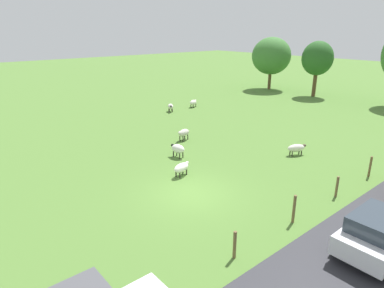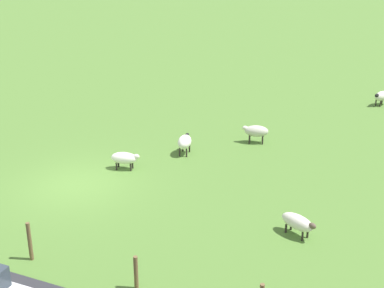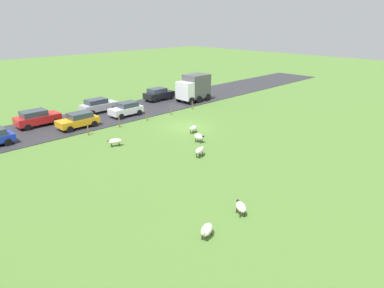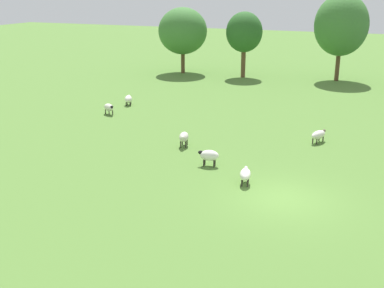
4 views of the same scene
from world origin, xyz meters
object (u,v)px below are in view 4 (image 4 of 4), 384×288
(tree_0, at_px, (183,31))
(sheep_3, at_px, (128,99))
(sheep_4, at_px, (319,135))
(tree_1, at_px, (341,25))
(sheep_5, at_px, (245,174))
(sheep_0, at_px, (209,155))
(sheep_2, at_px, (184,137))
(sheep_1, at_px, (109,107))
(tree_2, at_px, (244,32))

(tree_0, bearing_deg, sheep_3, -83.18)
(sheep_4, relative_size, tree_1, 0.16)
(sheep_5, relative_size, tree_1, 0.15)
(sheep_3, relative_size, sheep_5, 0.95)
(sheep_0, xyz_separation_m, sheep_2, (-2.41, 2.41, -0.00))
(tree_0, bearing_deg, sheep_2, -66.75)
(sheep_2, height_order, sheep_4, sheep_2)
(sheep_0, height_order, sheep_2, sheep_0)
(sheep_4, bearing_deg, sheep_1, 176.09)
(sheep_3, height_order, tree_2, tree_2)
(tree_2, bearing_deg, sheep_0, -77.44)
(sheep_3, distance_m, sheep_5, 17.05)
(sheep_4, height_order, tree_0, tree_0)
(sheep_3, bearing_deg, sheep_2, -44.09)
(sheep_1, xyz_separation_m, tree_2, (4.59, 17.72, 3.84))
(tree_1, bearing_deg, sheep_1, -124.83)
(sheep_5, bearing_deg, sheep_0, 146.00)
(sheep_1, bearing_deg, tree_0, 96.03)
(tree_2, bearing_deg, sheep_2, -82.10)
(sheep_2, distance_m, tree_0, 24.48)
(sheep_4, distance_m, tree_2, 21.60)
(sheep_2, relative_size, sheep_4, 0.92)
(sheep_2, bearing_deg, sheep_1, 149.28)
(sheep_3, xyz_separation_m, tree_1, (13.54, 16.32, 4.71))
(sheep_2, distance_m, sheep_3, 10.85)
(sheep_3, bearing_deg, tree_2, 72.30)
(sheep_3, height_order, tree_0, tree_0)
(sheep_3, height_order, sheep_5, sheep_3)
(sheep_1, xyz_separation_m, sheep_5, (12.44, -8.56, -0.03))
(sheep_1, distance_m, tree_2, 18.70)
(sheep_0, xyz_separation_m, tree_1, (3.34, 26.27, 4.62))
(sheep_3, xyz_separation_m, tree_2, (4.70, 14.73, 3.88))
(sheep_4, xyz_separation_m, tree_2, (-10.05, 18.72, 3.88))
(sheep_0, height_order, tree_2, tree_2)
(sheep_1, bearing_deg, tree_2, 75.47)
(sheep_0, relative_size, sheep_3, 0.95)
(sheep_3, relative_size, tree_1, 0.15)
(sheep_0, relative_size, sheep_1, 1.00)
(sheep_5, distance_m, tree_0, 30.11)
(sheep_0, xyz_separation_m, sheep_3, (-10.20, 9.96, -0.08))
(tree_2, bearing_deg, tree_0, -179.47)
(sheep_2, relative_size, tree_2, 0.19)
(sheep_0, relative_size, tree_0, 0.17)
(sheep_5, bearing_deg, tree_2, 106.63)
(sheep_4, bearing_deg, sheep_5, -106.26)
(sheep_0, bearing_deg, tree_1, 82.77)
(sheep_0, distance_m, tree_1, 26.89)
(sheep_3, bearing_deg, sheep_0, -44.30)
(sheep_2, bearing_deg, tree_0, 113.25)
(sheep_1, height_order, sheep_5, sheep_1)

